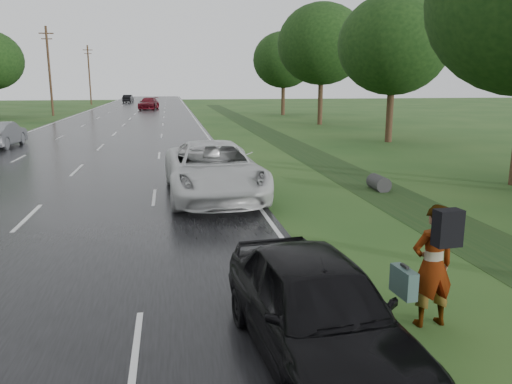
{
  "coord_description": "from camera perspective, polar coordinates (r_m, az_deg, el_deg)",
  "views": [
    {
      "loc": [
        4.1,
        -6.69,
        3.82
      ],
      "look_at": [
        6.05,
        4.59,
        1.3
      ],
      "focal_mm": 35.0,
      "sensor_mm": 36.0,
      "label": 1
    }
  ],
  "objects": [
    {
      "name": "edge_stripe_west",
      "position": [
        52.95,
        -21.79,
        7.47
      ],
      "size": [
        0.12,
        180.0,
        0.01
      ],
      "primitive_type": "cube",
      "color": "silver",
      "rests_on": "road"
    },
    {
      "name": "pedestrian",
      "position": [
        8.36,
        19.45,
        -7.82
      ],
      "size": [
        0.94,
        0.79,
        2.0
      ],
      "rotation": [
        0.0,
        0.0,
        3.23
      ],
      "color": "#A5998C",
      "rests_on": "ground"
    },
    {
      "name": "road",
      "position": [
        51.99,
        -14.44,
        7.85
      ],
      "size": [
        14.0,
        180.0,
        0.04
      ],
      "primitive_type": "cube",
      "color": "black",
      "rests_on": "ground"
    },
    {
      "name": "far_car_dark",
      "position": [
        100.03,
        -14.4,
        10.3
      ],
      "size": [
        1.91,
        4.53,
        1.45
      ],
      "primitive_type": "imported",
      "rotation": [
        0.0,
        0.0,
        3.06
      ],
      "color": "black",
      "rests_on": "road"
    },
    {
      "name": "tree_east_f",
      "position": [
        60.25,
        3.16,
        14.84
      ],
      "size": [
        7.2,
        7.2,
        9.62
      ],
      "color": "#3E2519",
      "rests_on": "ground"
    },
    {
      "name": "utility_pole_far",
      "position": [
        63.12,
        -22.55,
        12.76
      ],
      "size": [
        1.6,
        0.26,
        10.0
      ],
      "color": "#3E2519",
      "rests_on": "ground"
    },
    {
      "name": "utility_pole_distant",
      "position": [
        92.66,
        -18.52,
        12.66
      ],
      "size": [
        1.6,
        0.26,
        10.0
      ],
      "color": "#3E2519",
      "rests_on": "ground"
    },
    {
      "name": "dark_sedan",
      "position": [
        7.05,
        7.0,
        -13.03
      ],
      "size": [
        2.21,
        4.63,
        1.53
      ],
      "primitive_type": "imported",
      "rotation": [
        0.0,
        0.0,
        0.09
      ],
      "color": "black",
      "rests_on": "road"
    },
    {
      "name": "edge_stripe_east",
      "position": [
        51.89,
        -6.92,
        8.17
      ],
      "size": [
        0.12,
        180.0,
        0.01
      ],
      "primitive_type": "cube",
      "color": "silver",
      "rests_on": "road"
    },
    {
      "name": "silver_sedan",
      "position": [
        33.51,
        -27.09,
        5.9
      ],
      "size": [
        1.8,
        4.66,
        1.51
      ],
      "primitive_type": "imported",
      "rotation": [
        0.0,
        0.0,
        3.1
      ],
      "color": "#999AA1",
      "rests_on": "road"
    },
    {
      "name": "tree_east_c",
      "position": [
        33.85,
        15.45,
        15.92
      ],
      "size": [
        7.0,
        7.0,
        9.29
      ],
      "color": "#3E2519",
      "rests_on": "ground"
    },
    {
      "name": "drainage_ditch",
      "position": [
        26.72,
        6.4,
        4.21
      ],
      "size": [
        2.2,
        120.0,
        0.56
      ],
      "color": "black",
      "rests_on": "ground"
    },
    {
      "name": "center_line",
      "position": [
        51.99,
        -14.44,
        7.88
      ],
      "size": [
        0.12,
        180.0,
        0.01
      ],
      "primitive_type": "cube",
      "color": "silver",
      "rests_on": "road"
    },
    {
      "name": "far_car_red",
      "position": [
        74.12,
        -12.16,
        9.88
      ],
      "size": [
        3.12,
        5.99,
        1.66
      ],
      "primitive_type": "imported",
      "rotation": [
        0.0,
        0.0,
        -0.14
      ],
      "color": "maroon",
      "rests_on": "road"
    },
    {
      "name": "tree_east_d",
      "position": [
        46.86,
        7.53,
        16.41
      ],
      "size": [
        8.0,
        8.0,
        10.76
      ],
      "color": "#3E2519",
      "rests_on": "ground"
    },
    {
      "name": "white_pickup",
      "position": [
        16.81,
        -4.89,
        2.57
      ],
      "size": [
        3.27,
        6.68,
        1.83
      ],
      "primitive_type": "imported",
      "rotation": [
        0.0,
        0.0,
        0.04
      ],
      "color": "silver",
      "rests_on": "road"
    }
  ]
}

